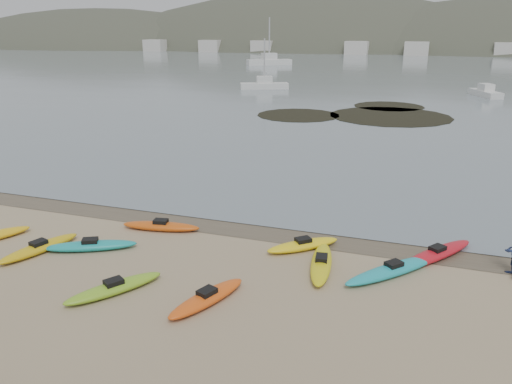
% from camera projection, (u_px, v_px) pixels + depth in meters
% --- Properties ---
extents(ground, '(600.00, 600.00, 0.00)m').
position_uv_depth(ground, '(256.00, 226.00, 20.90)').
color(ground, tan).
rests_on(ground, ground).
extents(wet_sand, '(60.00, 60.00, 0.00)m').
position_uv_depth(wet_sand, '(254.00, 228.00, 20.63)').
color(wet_sand, brown).
rests_on(wet_sand, ground).
extents(water, '(1200.00, 1200.00, 0.00)m').
position_uv_depth(water, '(421.00, 42.00, 290.70)').
color(water, slate).
rests_on(water, ground).
extents(kayaks, '(23.36, 9.20, 0.34)m').
position_uv_depth(kayaks, '(260.00, 260.00, 17.44)').
color(kayaks, '#D55512').
rests_on(kayaks, ground).
extents(kelp_mats, '(17.84, 15.99, 0.04)m').
position_uv_depth(kelp_mats, '(367.00, 114.00, 48.10)').
color(kelp_mats, black).
rests_on(kelp_mats, water).
extents(moored_boats, '(88.93, 73.31, 1.39)m').
position_uv_depth(moored_boats, '(437.00, 68.00, 96.04)').
color(moored_boats, silver).
rests_on(moored_boats, ground).
extents(far_town, '(199.00, 5.00, 4.00)m').
position_uv_depth(far_town, '(431.00, 49.00, 148.85)').
color(far_town, beige).
rests_on(far_town, ground).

